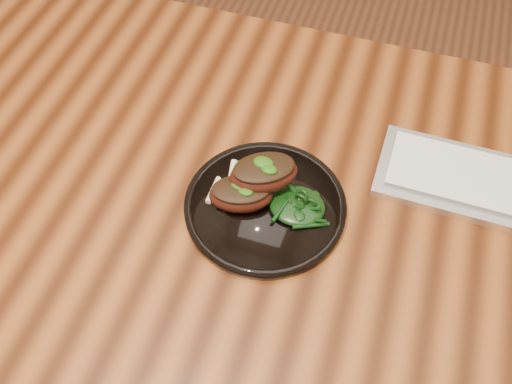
% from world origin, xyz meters
% --- Properties ---
extents(desk, '(1.60, 0.80, 0.75)m').
position_xyz_m(desk, '(0.00, 0.00, 0.67)').
color(desk, '#381707').
rests_on(desk, ground).
extents(plate, '(0.25, 0.25, 0.01)m').
position_xyz_m(plate, '(0.02, -0.04, 0.76)').
color(plate, black).
rests_on(plate, desk).
extents(lamb_chop_front, '(0.11, 0.09, 0.04)m').
position_xyz_m(lamb_chop_front, '(-0.02, -0.05, 0.79)').
color(lamb_chop_front, '#3B130B').
rests_on(lamb_chop_front, plate).
extents(lamb_chop_back, '(0.12, 0.11, 0.05)m').
position_xyz_m(lamb_chop_back, '(0.01, -0.02, 0.81)').
color(lamb_chop_back, '#3B130B').
rests_on(lamb_chop_back, plate).
extents(herb_smear, '(0.08, 0.05, 0.00)m').
position_xyz_m(herb_smear, '(-0.01, 0.01, 0.77)').
color(herb_smear, '#134107').
rests_on(herb_smear, plate).
extents(greens_heap, '(0.08, 0.08, 0.03)m').
position_xyz_m(greens_heap, '(0.07, -0.04, 0.78)').
color(greens_heap, black).
rests_on(greens_heap, plate).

